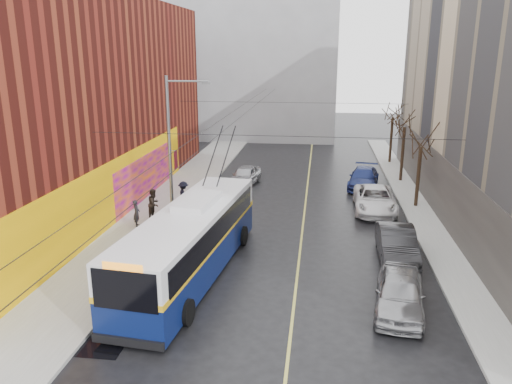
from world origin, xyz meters
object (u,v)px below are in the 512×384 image
parked_car_b (397,244)px  streetlight_pole (172,149)px  tree_near (422,135)px  pedestrian_c (184,195)px  parked_car_a (400,293)px  parked_car_c (375,199)px  tree_mid (405,117)px  trolleybus (191,241)px  following_car (245,176)px  tree_far (393,109)px  pedestrian_a (137,213)px  pedestrian_b (154,204)px  parked_car_d (364,178)px

parked_car_b → streetlight_pole: bearing=166.5°
tree_near → pedestrian_c: size_ratio=3.41×
parked_car_a → parked_car_c: (0.32, 13.46, -0.01)m
parked_car_b → parked_car_c: parked_car_b is taller
tree_mid → trolleybus: size_ratio=0.50×
parked_car_b → following_car: (-9.90, 13.64, -0.08)m
tree_mid → tree_far: bearing=90.0°
parked_car_c → following_car: bearing=151.3°
parked_car_b → pedestrian_a: 15.07m
tree_near → following_car: bearing=160.3°
trolleybus → tree_near: bearing=50.6°
parked_car_a → trolleybus: bearing=174.8°
tree_mid → pedestrian_c: 18.78m
parked_car_a → pedestrian_b: 16.70m
parked_car_a → tree_mid: bearing=90.0°
parked_car_b → parked_car_c: (-0.30, 8.04, -0.03)m
parked_car_c → pedestrian_a: (-14.52, -5.30, 0.16)m
parked_car_a → pedestrian_b: size_ratio=2.51×
parked_car_c → pedestrian_c: pedestrian_c is taller
streetlight_pole → pedestrian_c: size_ratio=4.79×
tree_mid → parked_car_c: 9.70m
pedestrian_b → trolleybus: bearing=-139.8°
parked_car_a → pedestrian_a: (-14.19, 8.16, 0.15)m
parked_car_c → pedestrian_a: pedestrian_a is taller
parked_car_b → pedestrian_b: pedestrian_b is taller
parked_car_d → pedestrian_a: (-14.25, -11.31, 0.21)m
tree_far → parked_car_c: 16.00m
parked_car_b → parked_car_d: (-0.58, 14.04, -0.07)m
tree_mid → pedestrian_a: (-17.39, -13.43, -4.29)m
pedestrian_a → pedestrian_c: size_ratio=0.87×
tree_near → parked_car_c: (-2.88, -1.13, -4.17)m
pedestrian_a → pedestrian_b: 1.62m
parked_car_b → parked_car_c: bearing=92.8°
tree_far → trolleybus: size_ratio=0.49×
parked_car_c → pedestrian_b: bearing=-163.3°
trolleybus → parked_car_d: (9.35, 17.22, -0.98)m
pedestrian_b → parked_car_d: bearing=-44.3°
following_car → pedestrian_b: size_ratio=2.32×
following_car → pedestrian_b: pedestrian_b is taller
trolleybus → pedestrian_a: (-4.89, 5.91, -0.77)m
tree_mid → parked_car_d: (-3.15, -2.12, -4.50)m
parked_car_d → following_car: 9.33m
trolleybus → pedestrian_c: 10.08m
tree_mid → trolleybus: 23.30m
streetlight_pole → tree_far: bearing=52.9°
parked_car_d → parked_car_b: bearing=-78.2°
trolleybus → parked_car_a: size_ratio=2.77×
tree_far → parked_car_a: 29.09m
streetlight_pole → parked_car_c: 13.80m
parked_car_a → pedestrian_a: 16.37m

